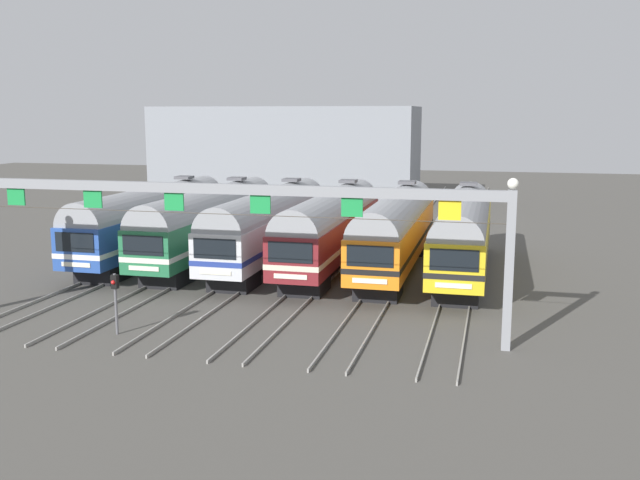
{
  "coord_description": "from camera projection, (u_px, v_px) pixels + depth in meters",
  "views": [
    {
      "loc": [
        11.76,
        -42.44,
        9.44
      ],
      "look_at": [
        1.37,
        -0.36,
        1.81
      ],
      "focal_mm": 40.41,
      "sensor_mm": 36.0,
      "label": 1
    }
  ],
  "objects": [
    {
      "name": "commuter_train_blue",
      "position": [
        153.0,
        219.0,
        46.88
      ],
      "size": [
        2.88,
        18.06,
        5.05
      ],
      "color": "#284C9E",
      "rests_on": "ground"
    },
    {
      "name": "commuter_train_silver",
      "position": [
        269.0,
        223.0,
        44.99
      ],
      "size": [
        2.88,
        18.06,
        5.05
      ],
      "color": "silver",
      "rests_on": "ground"
    },
    {
      "name": "commuter_train_maroon",
      "position": [
        331.0,
        225.0,
        44.05
      ],
      "size": [
        2.88,
        18.06,
        5.05
      ],
      "color": "maroon",
      "rests_on": "ground"
    },
    {
      "name": "maintenance_building",
      "position": [
        286.0,
        153.0,
        81.17
      ],
      "size": [
        29.36,
        10.0,
        10.21
      ],
      "primitive_type": "cube",
      "color": "gray",
      "rests_on": "ground"
    },
    {
      "name": "commuter_train_green",
      "position": [
        210.0,
        221.0,
        45.94
      ],
      "size": [
        2.88,
        18.06,
        5.05
      ],
      "color": "#236B42",
      "rests_on": "ground"
    },
    {
      "name": "yard_signal_mast",
      "position": [
        115.0,
        292.0,
        30.87
      ],
      "size": [
        0.28,
        0.35,
        2.69
      ],
      "color": "#59595E",
      "rests_on": "ground"
    },
    {
      "name": "commuter_train_orange",
      "position": [
        396.0,
        228.0,
        43.11
      ],
      "size": [
        2.88,
        18.06,
        5.05
      ],
      "color": "orange",
      "rests_on": "ground"
    },
    {
      "name": "catenary_gantry",
      "position": [
        217.0,
        210.0,
        31.16
      ],
      "size": [
        25.16,
        0.44,
        6.97
      ],
      "color": "gray",
      "rests_on": "ground"
    },
    {
      "name": "track_bed",
      "position": [
        353.0,
        225.0,
        61.23
      ],
      "size": [
        21.43,
        70.0,
        0.15
      ],
      "color": "gray",
      "rests_on": "ground"
    },
    {
      "name": "commuter_train_yellow",
      "position": [
        464.0,
        230.0,
        42.17
      ],
      "size": [
        2.88,
        18.06,
        5.05
      ],
      "color": "gold",
      "rests_on": "ground"
    },
    {
      "name": "ground_plane",
      "position": [
        300.0,
        267.0,
        44.99
      ],
      "size": [
        160.0,
        160.0,
        0.0
      ],
      "primitive_type": "plane",
      "color": "#4C4944"
    }
  ]
}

